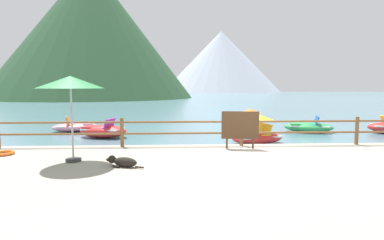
{
  "coord_description": "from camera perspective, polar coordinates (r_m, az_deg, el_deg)",
  "views": [
    {
      "loc": [
        -2.15,
        -8.66,
        2.36
      ],
      "look_at": [
        -1.5,
        5.0,
        0.9
      ],
      "focal_mm": 29.11,
      "sensor_mm": 36.0,
      "label": 1
    }
  ],
  "objects": [
    {
      "name": "cliff_headland",
      "position": [
        73.53,
        -16.7,
        14.49
      ],
      "size": [
        43.38,
        43.38,
        28.61
      ],
      "color": "#284C2D",
      "rests_on": "ground"
    },
    {
      "name": "dog_resting",
      "position": [
        7.91,
        -12.57,
        -7.47
      ],
      "size": [
        1.0,
        0.54,
        0.26
      ],
      "color": "black",
      "rests_on": "promenade_dock"
    },
    {
      "name": "pedal_boat_5",
      "position": [
        16.76,
        10.19,
        -0.76
      ],
      "size": [
        2.53,
        1.32,
        1.22
      ],
      "color": "yellow",
      "rests_on": "ground"
    },
    {
      "name": "beach_umbrella",
      "position": [
        8.64,
        -21.4,
        6.26
      ],
      "size": [
        1.7,
        1.7,
        2.24
      ],
      "color": "#B2B2B7",
      "rests_on": "promenade_dock"
    },
    {
      "name": "pedal_boat_3",
      "position": [
        13.22,
        11.92,
        -2.58
      ],
      "size": [
        2.49,
        1.8,
        1.2
      ],
      "color": "red",
      "rests_on": "ground"
    },
    {
      "name": "distant_peak",
      "position": [
        143.76,
        5.33,
        10.56
      ],
      "size": [
        53.19,
        53.19,
        27.24
      ],
      "primitive_type": "cone",
      "color": "#A8B2C1",
      "rests_on": "ground"
    },
    {
      "name": "pedal_boat_0",
      "position": [
        17.39,
        20.52,
        -1.2
      ],
      "size": [
        2.74,
        2.04,
        0.85
      ],
      "color": "green",
      "rests_on": "ground"
    },
    {
      "name": "dock_railing",
      "position": [
        10.52,
        9.08,
        -1.54
      ],
      "size": [
        23.92,
        0.12,
        0.95
      ],
      "color": "brown",
      "rests_on": "promenade_dock"
    },
    {
      "name": "sign_board",
      "position": [
        9.98,
        8.82,
        -1.06
      ],
      "size": [
        1.17,
        0.2,
        1.19
      ],
      "color": "silver",
      "rests_on": "promenade_dock"
    },
    {
      "name": "ground_plane",
      "position": [
        48.76,
        -0.22,
        3.32
      ],
      "size": [
        200.0,
        200.0,
        0.0
      ],
      "primitive_type": "plane",
      "color": "slate"
    },
    {
      "name": "promenade_dock",
      "position": [
        7.14,
        15.26,
        -11.72
      ],
      "size": [
        28.0,
        8.0,
        0.4
      ],
      "primitive_type": "cube",
      "color": "#A39989",
      "rests_on": "ground"
    },
    {
      "name": "pedal_boat_4",
      "position": [
        15.12,
        -16.01,
        -1.92
      ],
      "size": [
        2.54,
        1.77,
        0.91
      ],
      "color": "red",
      "rests_on": "ground"
    },
    {
      "name": "life_ring",
      "position": [
        10.6,
        -31.31,
        -5.21
      ],
      "size": [
        0.61,
        0.61,
        0.09
      ],
      "primitive_type": "torus",
      "color": "orange",
      "rests_on": "promenade_dock"
    },
    {
      "name": "pedal_boat_1",
      "position": [
        17.64,
        -20.52,
        -1.18
      ],
      "size": [
        2.58,
        1.78,
        0.81
      ],
      "color": "pink",
      "rests_on": "ground"
    }
  ]
}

